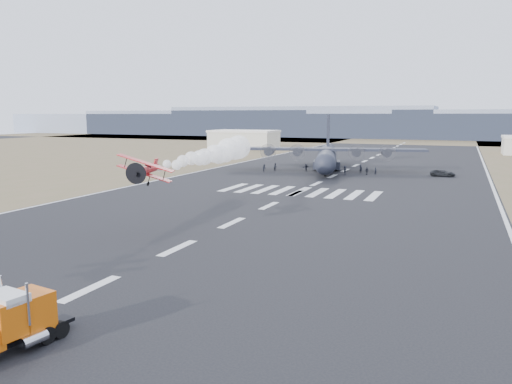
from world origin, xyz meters
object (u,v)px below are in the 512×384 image
Objects in this scene: aerobatic_biplane at (145,169)px; crew_a at (361,169)px; transport_aircraft at (327,156)px; crew_h at (275,167)px; crew_e at (327,170)px; crew_g at (376,171)px; semi_truck at (9,322)px; crew_b at (264,168)px; crew_f at (306,168)px; crew_d at (367,171)px; hangar_left at (244,139)px; support_vehicle at (443,173)px; crew_c at (345,170)px.

crew_a is (10.50, 64.00, -5.83)m from aerobatic_biplane.
transport_aircraft reaches higher than crew_h.
crew_g is at bearing 37.20° from crew_e.
semi_truck is 3.86× the size of crew_a.
crew_f is (8.24, 4.45, 0.02)m from crew_b.
crew_f is (-13.67, 1.50, 0.04)m from crew_d.
crew_e is 1.06× the size of crew_h.
hangar_left is 15.34× the size of crew_g.
support_vehicle is 2.65× the size of crew_c.
aerobatic_biplane is 3.23× the size of crew_c.
crew_g is (3.61, -2.65, -0.14)m from crew_a.
crew_d is at bearing 72.35° from aerobatic_biplane.
crew_h is at bearing -159.40° from transport_aircraft.
crew_b is 1.03× the size of crew_d.
semi_truck is 86.85m from crew_g.
crew_a is 1.09× the size of crew_h.
crew_b is at bearing -37.43° from crew_d.
semi_truck is at bearing 42.64° from crew_d.
crew_e is 9.95m from crew_g.
crew_h is (-15.98, 1.37, -0.07)m from crew_c.
crew_c is 1.08× the size of crew_h.
crew_e is (-22.74, -4.78, 0.22)m from support_vehicle.
hangar_left reaches higher than crew_h.
crew_h is (-22.00, -0.64, 0.06)m from crew_g.
semi_truck is at bearing 157.51° from crew_b.
crew_g is (23.68, 3.20, -0.01)m from crew_b.
crew_b is at bearing -62.92° from hangar_left.
crew_b is at bearing 166.56° from crew_h.
support_vehicle is at bearing -55.77° from crew_g.
aerobatic_biplane is 3.50× the size of crew_h.
crew_d is (3.42, 86.44, -0.78)m from semi_truck.
crew_d is 13.76m from crew_f.
semi_truck is 1.48× the size of support_vehicle.
crew_c is at bearing 25.49° from crew_e.
crew_d is at bearing -49.40° from hangar_left.
aerobatic_biplane reaches higher than crew_h.
crew_f is (-10.25, 87.94, -0.74)m from semi_truck.
support_vehicle is at bearing 60.87° from aerobatic_biplane.
aerobatic_biplane is 3.70× the size of crew_b.
crew_c is 1.16× the size of crew_g.
crew_f is (-1.34, 62.60, -5.94)m from aerobatic_biplane.
crew_e is 1.13× the size of crew_g.
crew_f is at bearing -96.63° from crew_b.
aerobatic_biplane is 3.31× the size of crew_e.
crew_b is at bearing -149.46° from crew_e.
crew_b is at bearing 119.82° from crew_g.
support_vehicle is at bearing -115.71° from crew_b.
crew_c is at bearing -52.25° from hangar_left.
crew_h reaches higher than crew_b.
transport_aircraft is at bearing 13.03° from crew_a.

